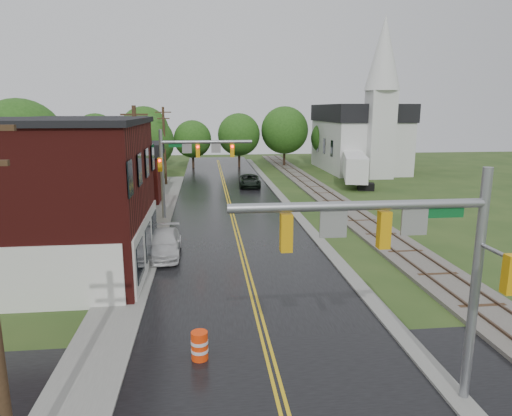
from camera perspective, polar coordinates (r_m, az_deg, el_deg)
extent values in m
cube|color=black|center=(40.71, -3.18, -0.17)|extent=(10.00, 90.00, 0.02)
cube|color=black|center=(14.78, 3.54, -24.14)|extent=(60.00, 9.00, 0.02)
cube|color=gray|center=(46.17, 3.18, 1.32)|extent=(0.80, 70.00, 0.12)
cube|color=gray|center=(36.02, -12.62, -2.10)|extent=(2.40, 50.00, 0.12)
cube|color=#4E1310|center=(27.21, -28.61, 0.68)|extent=(14.00, 10.00, 8.00)
cube|color=silver|center=(25.96, -13.45, -4.32)|extent=(0.10, 9.50, 3.00)
cube|color=tan|center=(37.20, -20.07, 2.93)|extent=(8.00, 7.00, 6.40)
cube|color=#3F0F0C|center=(45.86, -16.17, 3.57)|extent=(7.00, 6.00, 4.40)
cube|color=silver|center=(68.58, 12.63, 7.59)|extent=(10.00, 16.00, 7.00)
cube|color=black|center=(68.38, 12.82, 11.51)|extent=(10.40, 16.40, 2.40)
cube|color=silver|center=(60.96, 15.15, 8.79)|extent=(3.20, 3.20, 11.00)
cone|color=silver|center=(61.24, 15.70, 18.16)|extent=(4.40, 4.40, 9.00)
cube|color=#59544C|center=(47.12, 8.71, 1.55)|extent=(3.20, 80.00, 0.20)
cube|color=#4C3828|center=(46.92, 7.86, 1.70)|extent=(0.10, 80.00, 0.12)
cube|color=#4C3828|center=(47.29, 9.56, 1.73)|extent=(0.10, 80.00, 0.12)
cylinder|color=gray|center=(14.95, 25.70, -9.21)|extent=(0.28, 0.28, 7.20)
cylinder|color=gray|center=(12.67, 12.86, 0.29)|extent=(7.20, 0.26, 0.26)
cube|color=orange|center=(13.08, 15.70, -2.64)|extent=(0.32, 0.30, 1.05)
cube|color=orange|center=(12.33, 3.80, -3.10)|extent=(0.32, 0.30, 1.05)
cube|color=gray|center=(13.38, 19.18, -1.66)|extent=(0.75, 0.06, 0.75)
cube|color=gray|center=(12.57, 9.64, -2.02)|extent=(0.75, 0.06, 0.75)
cube|color=#0C5926|center=(13.65, 21.99, -0.53)|extent=(1.40, 0.04, 0.30)
cylinder|color=gray|center=(37.22, -11.64, 4.05)|extent=(0.28, 0.28, 7.20)
cylinder|color=gray|center=(36.79, -6.17, 8.22)|extent=(7.20, 0.26, 0.26)
cube|color=orange|center=(36.85, -7.27, 7.10)|extent=(0.32, 0.30, 1.05)
cube|color=orange|center=(36.91, -2.99, 7.19)|extent=(0.32, 0.30, 1.05)
cube|color=gray|center=(36.86, -8.64, 7.38)|extent=(0.75, 0.06, 0.75)
cube|color=gray|center=(36.84, -5.02, 7.46)|extent=(0.75, 0.06, 0.75)
cube|color=#0C5926|center=(36.87, -9.78, 7.73)|extent=(1.40, 0.04, 0.30)
sphere|color=#FF0C0C|center=(36.64, -7.29, 7.59)|extent=(0.20, 0.20, 0.20)
cylinder|color=#382616|center=(32.32, -14.61, 4.30)|extent=(0.28, 0.28, 9.00)
cube|color=#382616|center=(32.04, -15.00, 11.22)|extent=(1.80, 0.12, 0.12)
cube|color=#382616|center=(32.06, -14.93, 9.97)|extent=(1.40, 0.12, 0.12)
cylinder|color=#382616|center=(54.07, -11.36, 7.52)|extent=(0.28, 0.28, 9.00)
cube|color=#382616|center=(53.90, -11.54, 11.66)|extent=(1.80, 0.12, 0.12)
cube|color=#382616|center=(53.91, -11.51, 10.91)|extent=(1.40, 0.12, 0.12)
cylinder|color=black|center=(45.17, -26.82, 1.97)|extent=(0.36, 0.36, 3.42)
sphere|color=#204915|center=(44.71, -27.34, 7.24)|extent=(7.60, 7.60, 7.60)
sphere|color=#204915|center=(44.17, -26.70, 6.39)|extent=(5.32, 5.32, 5.32)
cylinder|color=black|center=(51.63, -19.58, 3.32)|extent=(0.36, 0.36, 2.70)
sphere|color=#204915|center=(51.26, -19.85, 6.96)|extent=(6.00, 6.00, 6.00)
sphere|color=#204915|center=(50.78, -19.24, 6.36)|extent=(4.20, 4.20, 4.20)
cylinder|color=black|center=(56.60, -13.29, 4.52)|extent=(0.36, 0.36, 2.88)
sphere|color=#204915|center=(56.25, -13.46, 8.07)|extent=(6.40, 6.40, 6.40)
sphere|color=#204915|center=(55.82, -12.87, 7.50)|extent=(4.48, 4.48, 4.48)
imported|color=black|center=(52.28, -0.80, 3.41)|extent=(2.60, 5.19, 1.41)
imported|color=silver|center=(28.36, -11.49, -4.41)|extent=(2.11, 5.12, 1.48)
cube|color=black|center=(51.64, 13.55, 2.62)|extent=(2.04, 1.62, 0.80)
cylinder|color=gray|center=(58.07, 11.28, 3.76)|extent=(0.16, 0.16, 0.80)
cube|color=white|center=(55.24, 12.21, 5.16)|extent=(5.16, 11.23, 2.75)
cylinder|color=#FB3A0B|center=(17.03, -7.07, -16.73)|extent=(0.68, 0.68, 1.06)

